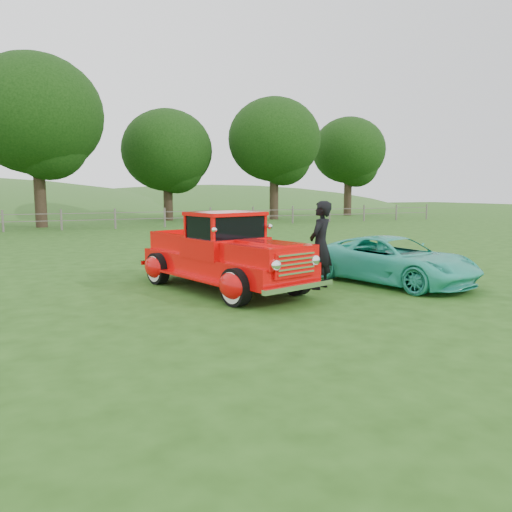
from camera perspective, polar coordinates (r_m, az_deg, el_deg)
name	(u,v)px	position (r m, az deg, el deg)	size (l,w,h in m)	color
ground	(283,305)	(9.95, 3.16, -5.60)	(140.00, 140.00, 0.00)	#224712
distant_hills	(38,245)	(68.42, -23.62, 1.14)	(116.00, 60.00, 18.00)	#396425
fence_line	(115,219)	(30.98, -15.80, 4.14)	(48.00, 0.12, 1.20)	#655C55
tree_near_west	(36,115)	(33.92, -23.87, 14.55)	(8.00, 8.00, 10.42)	#2E2017
tree_near_east	(167,151)	(38.90, -10.13, 11.78)	(6.80, 6.80, 8.33)	#2E2017
tree_mid_east	(274,140)	(39.85, 2.10, 13.12)	(7.20, 7.20, 9.44)	#2E2017
tree_far_east	(349,151)	(46.94, 10.56, 11.76)	(6.60, 6.60, 8.86)	#2E2017
red_pickup	(224,255)	(11.36, -3.67, 0.11)	(3.18, 5.27, 1.78)	black
teal_sedan	(394,260)	(12.58, 15.46, -0.46)	(1.90, 4.11, 1.14)	#30C2A7
man	(320,245)	(11.52, 7.38, 1.24)	(0.74, 0.48, 2.02)	black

